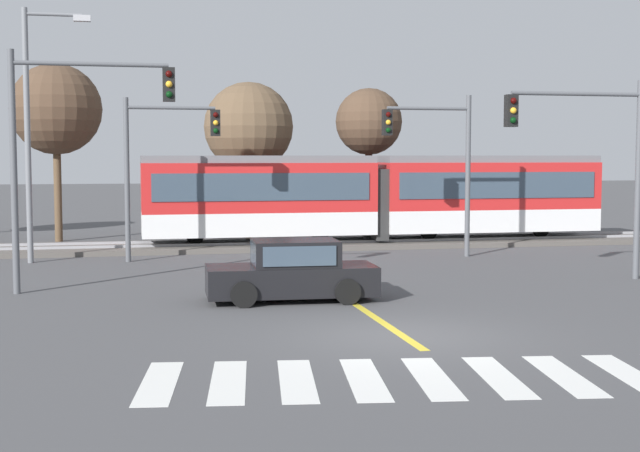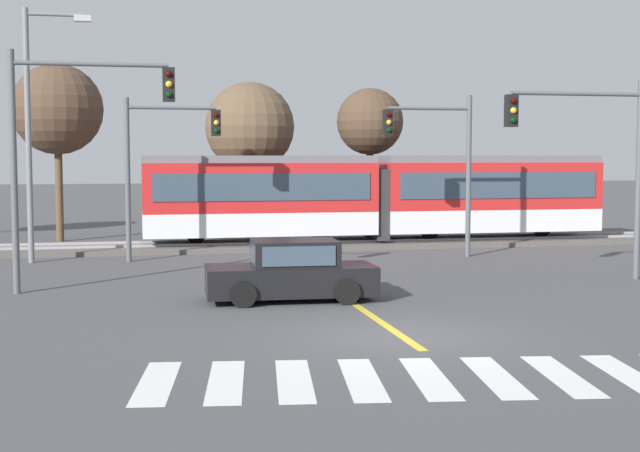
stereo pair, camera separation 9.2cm
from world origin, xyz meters
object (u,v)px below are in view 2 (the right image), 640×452
at_px(bare_tree_east, 250,127).
at_px(bare_tree_far_east, 370,123).
at_px(traffic_light_far_right, 440,152).
at_px(light_rail_tram, 376,194).
at_px(traffic_light_far_left, 161,153).
at_px(sedan_crossing, 291,273).
at_px(traffic_light_mid_left, 69,131).
at_px(traffic_light_mid_right, 593,146).
at_px(street_lamp_west, 34,119).
at_px(bare_tree_west, 57,110).

xyz_separation_m(bare_tree_east, bare_tree_far_east, (5.29, -0.32, 0.23)).
bearing_deg(traffic_light_far_right, light_rail_tram, 102.80).
height_order(bare_tree_east, bare_tree_far_east, bare_tree_east).
height_order(traffic_light_far_right, traffic_light_far_left, traffic_light_far_right).
bearing_deg(traffic_light_far_left, sedan_crossing, -72.32).
bearing_deg(traffic_light_mid_left, sedan_crossing, -25.09).
distance_m(traffic_light_mid_right, traffic_light_far_right, 6.91).
bearing_deg(bare_tree_far_east, light_rail_tram, -100.83).
bearing_deg(street_lamp_west, bare_tree_east, 41.79).
relative_size(traffic_light_far_right, bare_tree_west, 0.77).
bearing_deg(bare_tree_west, bare_tree_east, -2.01).
xyz_separation_m(light_rail_tram, traffic_light_far_left, (-8.62, -3.74, 1.65)).
relative_size(sedan_crossing, traffic_light_mid_left, 0.67).
bearing_deg(sedan_crossing, bare_tree_west, 112.03).
height_order(traffic_light_mid_left, street_lamp_west, street_lamp_west).
bearing_deg(bare_tree_west, street_lamp_west, -90.98).
distance_m(traffic_light_mid_right, bare_tree_east, 17.04).
bearing_deg(street_lamp_west, bare_tree_west, 89.02).
bearing_deg(traffic_light_mid_right, traffic_light_far_right, 109.79).
bearing_deg(traffic_light_far_left, traffic_light_mid_right, -31.49).
xyz_separation_m(light_rail_tram, traffic_light_mid_right, (3.38, -11.10, 1.82)).
distance_m(sedan_crossing, bare_tree_west, 19.05).
bearing_deg(bare_tree_west, traffic_light_mid_right, -43.72).
bearing_deg(bare_tree_far_east, bare_tree_west, 177.41).
xyz_separation_m(street_lamp_west, bare_tree_east, (8.16, 7.29, 0.00)).
xyz_separation_m(light_rail_tram, sedan_crossing, (-5.71, -12.87, -1.35)).
relative_size(light_rail_tram, traffic_light_mid_right, 3.20).
height_order(traffic_light_far_right, traffic_light_mid_left, traffic_light_mid_left).
bearing_deg(sedan_crossing, bare_tree_east, 86.20).
bearing_deg(bare_tree_far_east, bare_tree_east, 176.53).
relative_size(traffic_light_far_right, traffic_light_far_left, 1.03).
bearing_deg(bare_tree_east, street_lamp_west, -138.21).
relative_size(traffic_light_mid_right, bare_tree_east, 0.85).
bearing_deg(bare_tree_far_east, street_lamp_west, -152.60).
height_order(traffic_light_mid_left, bare_tree_west, bare_tree_west).
relative_size(light_rail_tram, traffic_light_far_left, 3.33).
distance_m(bare_tree_west, bare_tree_far_east, 13.34).
relative_size(traffic_light_far_right, bare_tree_far_east, 0.87).
xyz_separation_m(traffic_light_mid_right, street_lamp_west, (-16.14, 7.74, 0.95)).
xyz_separation_m(traffic_light_far_right, traffic_light_mid_left, (-12.21, -5.72, 0.50)).
distance_m(traffic_light_mid_left, bare_tree_west, 14.66).
bearing_deg(bare_tree_east, bare_tree_west, 177.99).
distance_m(sedan_crossing, bare_tree_far_east, 18.21).
relative_size(traffic_light_mid_right, traffic_light_mid_left, 0.91).
bearing_deg(light_rail_tram, bare_tree_east, 139.46).
height_order(street_lamp_west, bare_tree_east, street_lamp_west).
bearing_deg(traffic_light_far_left, light_rail_tram, 23.46).
bearing_deg(traffic_light_mid_right, traffic_light_far_left, 148.51).
height_order(traffic_light_mid_left, bare_tree_east, bare_tree_east).
bearing_deg(bare_tree_west, traffic_light_mid_left, -84.27).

